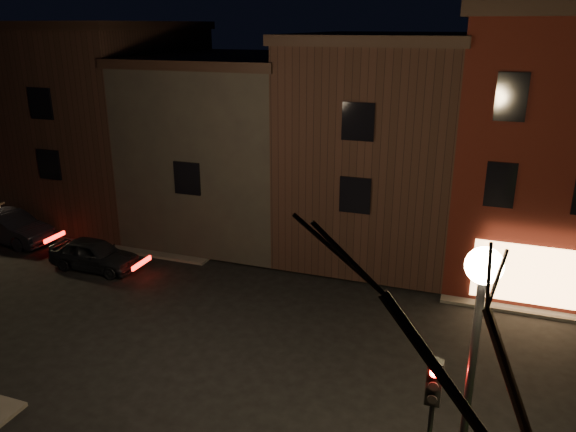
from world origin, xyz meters
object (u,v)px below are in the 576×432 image
object	(u,v)px
street_lamp_near	(476,329)
parked_car_b	(10,228)
parked_car_a	(94,254)
traffic_signal	(430,421)

from	to	relation	value
street_lamp_near	parked_car_b	bearing A→B (deg)	153.81
parked_car_a	street_lamp_near	bearing A→B (deg)	-120.65
parked_car_a	parked_car_b	distance (m)	5.86
street_lamp_near	traffic_signal	world-z (taller)	street_lamp_near
traffic_signal	parked_car_b	world-z (taller)	traffic_signal
traffic_signal	parked_car_b	size ratio (longest dim) A/B	0.90
traffic_signal	parked_car_b	bearing A→B (deg)	154.26
street_lamp_near	parked_car_a	bearing A→B (deg)	149.06
street_lamp_near	traffic_signal	size ratio (longest dim) A/B	1.60
parked_car_a	traffic_signal	bearing A→B (deg)	-120.27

